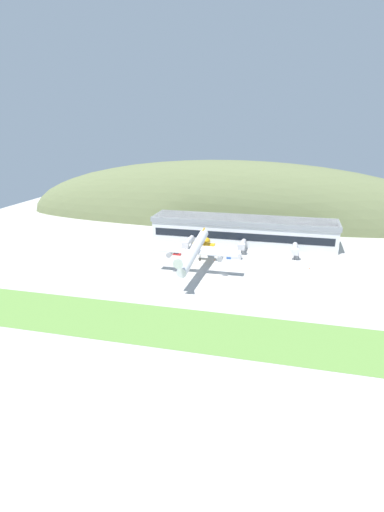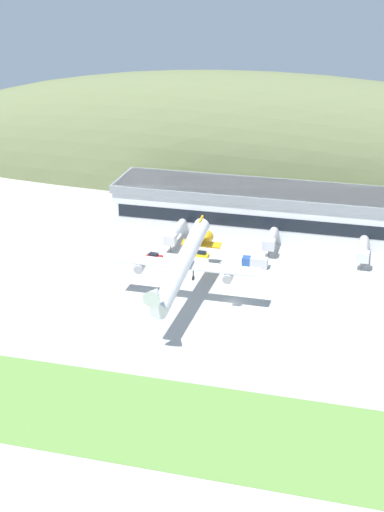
{
  "view_description": "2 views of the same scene",
  "coord_description": "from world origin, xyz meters",
  "px_view_note": "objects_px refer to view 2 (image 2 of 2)",
  "views": [
    {
      "loc": [
        25.7,
        -157.23,
        61.08
      ],
      "look_at": [
        -12.16,
        -5.38,
        9.13
      ],
      "focal_mm": 28.0,
      "sensor_mm": 36.0,
      "label": 1
    },
    {
      "loc": [
        28.84,
        -151.92,
        80.35
      ],
      "look_at": [
        -9.79,
        -2.1,
        12.37
      ],
      "focal_mm": 50.0,
      "sensor_mm": 36.0,
      "label": 2
    }
  ],
  "objects_px": {
    "terminal_building": "(274,207)",
    "service_car_1": "(201,254)",
    "cargo_airplane": "(183,264)",
    "jetway_2": "(363,250)",
    "jetway_1": "(271,240)",
    "fuel_truck": "(255,262)",
    "jetway_0": "(175,233)",
    "traffic_cone_1": "(221,270)",
    "service_car_0": "(154,256)"
  },
  "relations": [
    {
      "from": "jetway_1",
      "to": "service_car_0",
      "type": "distance_m",
      "value": 33.15
    },
    {
      "from": "jetway_2",
      "to": "cargo_airplane",
      "type": "relative_size",
      "value": 0.28
    },
    {
      "from": "service_car_0",
      "to": "fuel_truck",
      "type": "xyz_separation_m",
      "value": [
        28.31,
        0.81,
        0.84
      ]
    },
    {
      "from": "terminal_building",
      "to": "service_car_0",
      "type": "distance_m",
      "value": 41.08
    },
    {
      "from": "service_car_1",
      "to": "cargo_airplane",
      "type": "bearing_deg",
      "value": -84.83
    },
    {
      "from": "cargo_airplane",
      "to": "fuel_truck",
      "type": "height_order",
      "value": "cargo_airplane"
    },
    {
      "from": "jetway_1",
      "to": "jetway_2",
      "type": "distance_m",
      "value": 25.53
    },
    {
      "from": "jetway_1",
      "to": "terminal_building",
      "type": "bearing_deg",
      "value": 95.91
    },
    {
      "from": "cargo_airplane",
      "to": "service_car_1",
      "type": "bearing_deg",
      "value": 95.17
    },
    {
      "from": "service_car_0",
      "to": "traffic_cone_1",
      "type": "relative_size",
      "value": 7.92
    },
    {
      "from": "traffic_cone_1",
      "to": "cargo_airplane",
      "type": "bearing_deg",
      "value": -103.29
    },
    {
      "from": "service_car_1",
      "to": "traffic_cone_1",
      "type": "xyz_separation_m",
      "value": [
        7.4,
        -8.36,
        -0.32
      ]
    },
    {
      "from": "cargo_airplane",
      "to": "jetway_2",
      "type": "bearing_deg",
      "value": 40.32
    },
    {
      "from": "jetway_2",
      "to": "service_car_1",
      "type": "xyz_separation_m",
      "value": [
        -43.87,
        -6.32,
        -3.39
      ]
    },
    {
      "from": "jetway_0",
      "to": "cargo_airplane",
      "type": "relative_size",
      "value": 0.31
    },
    {
      "from": "traffic_cone_1",
      "to": "service_car_1",
      "type": "bearing_deg",
      "value": 131.53
    },
    {
      "from": "fuel_truck",
      "to": "service_car_0",
      "type": "bearing_deg",
      "value": -178.35
    },
    {
      "from": "jetway_1",
      "to": "service_car_0",
      "type": "relative_size",
      "value": 2.6
    },
    {
      "from": "terminal_building",
      "to": "cargo_airplane",
      "type": "relative_size",
      "value": 1.97
    },
    {
      "from": "terminal_building",
      "to": "service_car_1",
      "type": "xyz_separation_m",
      "value": [
        -16.67,
        -23.66,
        -7.21
      ]
    },
    {
      "from": "jetway_0",
      "to": "fuel_truck",
      "type": "height_order",
      "value": "jetway_0"
    },
    {
      "from": "terminal_building",
      "to": "traffic_cone_1",
      "type": "xyz_separation_m",
      "value": [
        -9.27,
        -32.02,
        -7.53
      ]
    },
    {
      "from": "jetway_2",
      "to": "service_car_1",
      "type": "height_order",
      "value": "jetway_2"
    },
    {
      "from": "jetway_0",
      "to": "service_car_1",
      "type": "xyz_separation_m",
      "value": [
        9.14,
        -5.61,
        -3.39
      ]
    },
    {
      "from": "service_car_1",
      "to": "service_car_0",
      "type": "bearing_deg",
      "value": -160.42
    },
    {
      "from": "jetway_2",
      "to": "traffic_cone_1",
      "type": "xyz_separation_m",
      "value": [
        -36.46,
        -14.68,
        -3.71
      ]
    },
    {
      "from": "terminal_building",
      "to": "cargo_airplane",
      "type": "distance_m",
      "value": 54.29
    },
    {
      "from": "service_car_0",
      "to": "traffic_cone_1",
      "type": "distance_m",
      "value": 20.22
    },
    {
      "from": "service_car_1",
      "to": "fuel_truck",
      "type": "xyz_separation_m",
      "value": [
        15.88,
        -3.61,
        0.83
      ]
    },
    {
      "from": "service_car_0",
      "to": "fuel_truck",
      "type": "bearing_deg",
      "value": 1.65
    },
    {
      "from": "jetway_1",
      "to": "cargo_airplane",
      "type": "relative_size",
      "value": 0.24
    },
    {
      "from": "jetway_1",
      "to": "fuel_truck",
      "type": "xyz_separation_m",
      "value": [
        -2.48,
        -10.98,
        -2.56
      ]
    },
    {
      "from": "terminal_building",
      "to": "jetway_2",
      "type": "bearing_deg",
      "value": -32.52
    },
    {
      "from": "jetway_0",
      "to": "jetway_2",
      "type": "relative_size",
      "value": 1.1
    },
    {
      "from": "jetway_2",
      "to": "traffic_cone_1",
      "type": "relative_size",
      "value": 23.93
    },
    {
      "from": "terminal_building",
      "to": "fuel_truck",
      "type": "bearing_deg",
      "value": -91.66
    },
    {
      "from": "fuel_truck",
      "to": "traffic_cone_1",
      "type": "height_order",
      "value": "fuel_truck"
    },
    {
      "from": "service_car_0",
      "to": "terminal_building",
      "type": "bearing_deg",
      "value": 43.98
    },
    {
      "from": "service_car_0",
      "to": "fuel_truck",
      "type": "height_order",
      "value": "fuel_truck"
    },
    {
      "from": "jetway_1",
      "to": "fuel_truck",
      "type": "relative_size",
      "value": 1.71
    },
    {
      "from": "jetway_0",
      "to": "jetway_2",
      "type": "xyz_separation_m",
      "value": [
        53.01,
        0.71,
        -0.0
      ]
    },
    {
      "from": "jetway_0",
      "to": "jetway_1",
      "type": "bearing_deg",
      "value": 3.66
    },
    {
      "from": "jetway_0",
      "to": "service_car_1",
      "type": "bearing_deg",
      "value": -31.53
    },
    {
      "from": "jetway_0",
      "to": "fuel_truck",
      "type": "relative_size",
      "value": 2.19
    },
    {
      "from": "cargo_airplane",
      "to": "fuel_truck",
      "type": "relative_size",
      "value": 7.09
    },
    {
      "from": "fuel_truck",
      "to": "jetway_2",
      "type": "bearing_deg",
      "value": 19.54
    },
    {
      "from": "jetway_2",
      "to": "cargo_airplane",
      "type": "distance_m",
      "value": 54.53
    },
    {
      "from": "jetway_1",
      "to": "service_car_0",
      "type": "bearing_deg",
      "value": -159.04
    },
    {
      "from": "terminal_building",
      "to": "jetway_1",
      "type": "height_order",
      "value": "terminal_building"
    },
    {
      "from": "terminal_building",
      "to": "service_car_1",
      "type": "distance_m",
      "value": 29.83
    }
  ]
}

